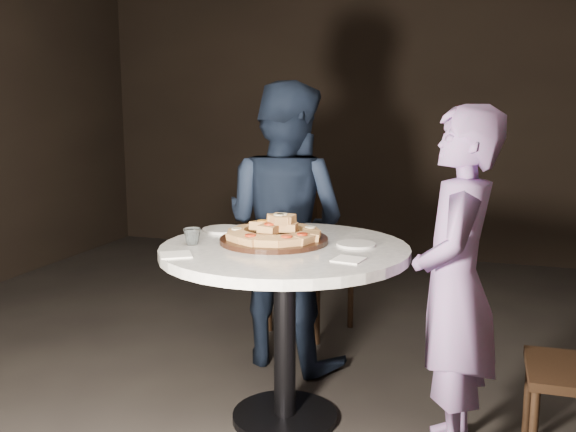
{
  "coord_description": "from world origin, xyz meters",
  "views": [
    {
      "loc": [
        0.96,
        -2.77,
        1.51
      ],
      "look_at": [
        0.06,
        0.02,
        0.99
      ],
      "focal_mm": 40.0,
      "sensor_mm": 36.0,
      "label": 1
    }
  ],
  "objects": [
    {
      "name": "focaccia_pile",
      "position": [
        -0.01,
        0.02,
        0.92
      ],
      "size": [
        0.46,
        0.45,
        0.12
      ],
      "rotation": [
        0.0,
        0.0,
        -0.42
      ],
      "color": "#BC8449",
      "rests_on": "serving_board"
    },
    {
      "name": "plate_right",
      "position": [
        0.37,
        0.07,
        0.87
      ],
      "size": [
        0.24,
        0.24,
        0.01
      ],
      "primitive_type": "cylinder",
      "rotation": [
        0.0,
        0.0,
        -0.41
      ],
      "color": "white",
      "rests_on": "table"
    },
    {
      "name": "serving_board",
      "position": [
        -0.01,
        0.02,
        0.87
      ],
      "size": [
        0.66,
        0.66,
        0.02
      ],
      "primitive_type": "cylinder",
      "rotation": [
        0.0,
        0.0,
        -0.38
      ],
      "color": "black",
      "rests_on": "table"
    },
    {
      "name": "diner_navy",
      "position": [
        -0.17,
        0.67,
        0.81
      ],
      "size": [
        0.93,
        0.8,
        1.63
      ],
      "primitive_type": "imported",
      "rotation": [
        0.0,
        0.0,
        2.87
      ],
      "color": "#141E31",
      "rests_on": "ground"
    },
    {
      "name": "diner_teal",
      "position": [
        0.83,
        -0.08,
        0.75
      ],
      "size": [
        0.36,
        0.55,
        1.5
      ],
      "primitive_type": "imported",
      "rotation": [
        0.0,
        0.0,
        -1.57
      ],
      "color": "#856AA8",
      "rests_on": "ground"
    },
    {
      "name": "water_glass",
      "position": [
        -0.35,
        -0.15,
        0.9
      ],
      "size": [
        0.11,
        0.11,
        0.08
      ],
      "primitive_type": "imported",
      "rotation": [
        0.0,
        0.0,
        -0.35
      ],
      "color": "silver",
      "rests_on": "table"
    },
    {
      "name": "napkin_far",
      "position": [
        0.4,
        -0.21,
        0.86
      ],
      "size": [
        0.14,
        0.14,
        0.01
      ],
      "primitive_type": "cube",
      "rotation": [
        0.0,
        0.0,
        -0.16
      ],
      "color": "white",
      "rests_on": "table"
    },
    {
      "name": "plate_left",
      "position": [
        -0.35,
        0.2,
        0.87
      ],
      "size": [
        0.22,
        0.22,
        0.01
      ],
      "primitive_type": "cylinder",
      "rotation": [
        0.0,
        0.0,
        0.0
      ],
      "color": "white",
      "rests_on": "table"
    },
    {
      "name": "floor",
      "position": [
        0.0,
        0.0,
        0.0
      ],
      "size": [
        7.0,
        7.0,
        0.0
      ],
      "primitive_type": "plane",
      "color": "black",
      "rests_on": "ground"
    },
    {
      "name": "napkin_near",
      "position": [
        -0.32,
        -0.36,
        0.86
      ],
      "size": [
        0.18,
        0.18,
        0.01
      ],
      "primitive_type": "cube",
      "rotation": [
        0.0,
        0.0,
        0.57
      ],
      "color": "white",
      "rests_on": "table"
    },
    {
      "name": "chair_far",
      "position": [
        -0.21,
        1.12,
        0.56
      ],
      "size": [
        0.59,
        0.6,
        0.98
      ],
      "rotation": [
        0.0,
        0.0,
        2.79
      ],
      "color": "black",
      "rests_on": "ground"
    },
    {
      "name": "table",
      "position": [
        0.06,
        -0.03,
        0.7
      ],
      "size": [
        1.27,
        1.27,
        0.86
      ],
      "rotation": [
        0.0,
        0.0,
        0.11
      ],
      "color": "black",
      "rests_on": "ground"
    }
  ]
}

